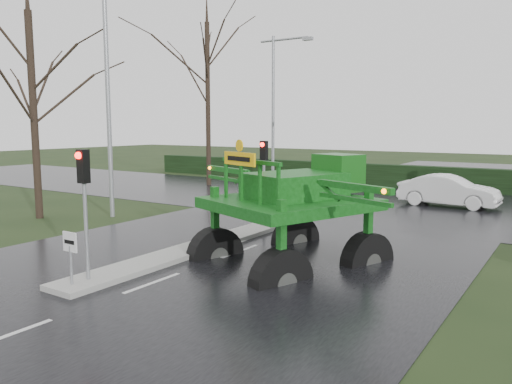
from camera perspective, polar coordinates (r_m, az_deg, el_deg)
The scene contains 14 objects.
ground at distance 13.57m, azimuth -11.74°, elevation -10.23°, with size 140.00×140.00×0.00m, color black.
road_main at distance 21.58m, azimuth 7.39°, elevation -3.45°, with size 14.00×80.00×0.02m, color black.
road_cross at distance 27.03m, azimuth 12.97°, elevation -1.34°, with size 80.00×12.00×0.02m, color black.
median_island at distance 16.51m, azimuth -7.56°, elevation -6.60°, with size 1.20×10.00×0.16m, color gray.
hedge_row at distance 34.50m, azimuth 17.64°, elevation 1.65°, with size 44.00×0.90×1.50m, color black.
keep_left_sign at distance 13.32m, azimuth -20.46°, elevation -6.18°, with size 0.50×0.07×1.35m.
traffic_signal_near at distance 13.34m, azimuth -19.07°, elevation 0.60°, with size 0.26×0.33×3.52m.
traffic_signal_mid at distance 19.68m, azimuth 0.90°, elevation 3.15°, with size 0.26×0.33×3.52m.
street_light_left_near at distance 23.11m, azimuth -16.12°, elevation 11.96°, with size 3.85×0.30×10.00m.
street_light_left_far at distance 33.94m, azimuth 2.42°, elevation 10.76°, with size 3.85×0.30×10.00m.
tree_left_near at distance 24.14m, azimuth -24.22°, elevation 11.05°, with size 6.30×6.30×10.85m.
tree_left_far at distance 34.84m, azimuth -5.55°, elevation 12.56°, with size 7.70×7.70×13.26m.
crop_sprayer at distance 15.71m, azimuth -4.07°, elevation 0.58°, with size 7.85×6.22×4.66m.
white_sedan at distance 27.37m, azimuth 21.05°, elevation -1.56°, with size 1.69×4.86×1.60m, color white.
Camera 1 is at (9.21, -9.08, 4.12)m, focal length 35.00 mm.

